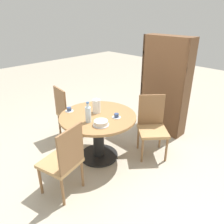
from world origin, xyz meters
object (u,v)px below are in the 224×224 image
Objects in this scene: bookshelf at (164,87)px; cake_main at (101,123)px; chair_b at (68,112)px; chair_c at (64,160)px; chair_a at (152,125)px; coffee_pot at (97,106)px; cup_b at (116,116)px; cup_a at (69,110)px; water_bottle at (88,114)px.

cake_main is (0.08, -1.58, -0.10)m from bookshelf.
chair_c is at bearing 150.67° from chair_b.
chair_b is (-1.32, -0.62, 0.00)m from chair_a.
coffee_pot is 1.93× the size of cup_b.
chair_b is 0.54× the size of bookshelf.
chair_b is at bearing 149.31° from cup_a.
cake_main is at bearing -87.46° from cup_b.
water_bottle is at bearing -115.91° from cup_b.
water_bottle is 2.33× the size of cup_a.
chair_c is at bearing -40.15° from cup_a.
cup_b is at bearing 92.90° from bookshelf.
chair_a is 1.45m from chair_b.
chair_c reaches higher than cup_b.
chair_c is (1.09, -0.82, 0.00)m from chair_b.
chair_c is 4.34× the size of cake_main.
cake_main reaches higher than cup_b.
chair_b is 1.74m from bookshelf.
chair_b is 0.54m from cup_a.
chair_b is at bearing -141.13° from chair_c.
bookshelf is at bearing 86.13° from water_bottle.
water_bottle is 0.48m from cup_a.
bookshelf is 13.86× the size of cup_a.
chair_a is 0.90m from bookshelf.
cake_main is at bearing 92.83° from bookshelf.
cup_b is (0.18, 0.36, -0.09)m from water_bottle.
chair_c is at bearing -88.34° from cake_main.
water_bottle reaches higher than chair_a.
bookshelf reaches higher than cake_main.
bookshelf is 7.19× the size of coffee_pot.
chair_b reaches higher than cup_b.
chair_a is at bearing 73.59° from cake_main.
chair_c is 0.66m from cake_main.
cup_a and cup_b have the same top height.
water_bottle is at bearing -61.53° from coffee_pot.
chair_a reaches higher than cup_b.
bookshelf reaches higher than coffee_pot.
chair_b is 0.98m from water_bottle.
coffee_pot reaches higher than chair_c.
chair_c is 0.68m from water_bottle.
bookshelf is 1.28m from cup_b.
chair_b reaches higher than cake_main.
chair_b and chair_c have the same top height.
cup_a is 1.00× the size of cup_b.
bookshelf is at bearing 64.67° from chair_a.
cup_b is at bearing 13.81° from coffee_pot.
cake_main is (0.34, -0.22, -0.08)m from coffee_pot.
cup_a is at bearing -151.91° from cup_b.
cup_b is at bearing -167.17° from chair_b.
cup_b is (1.06, 0.10, 0.25)m from chair_b.
cup_a is at bearing 70.28° from bookshelf.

